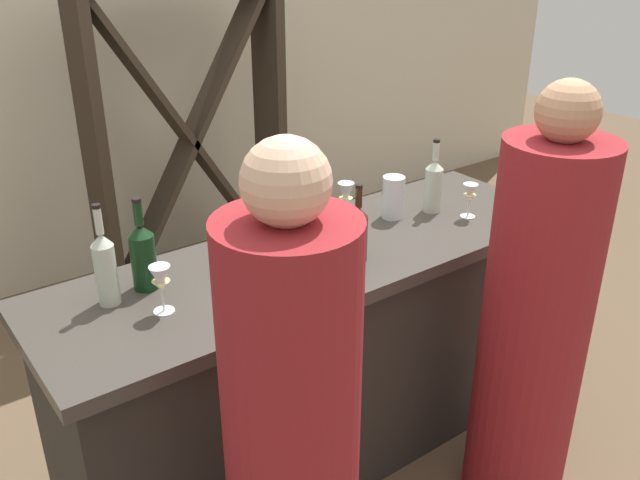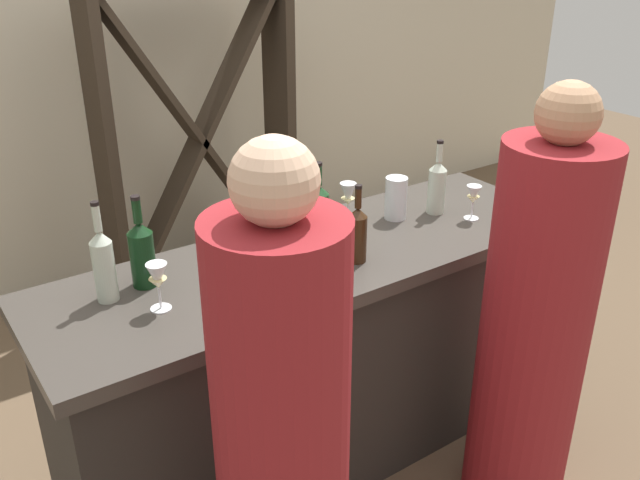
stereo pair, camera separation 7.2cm
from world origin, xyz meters
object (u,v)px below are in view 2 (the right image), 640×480
object	(u,v)px
wine_glass_near_right	(348,196)
wine_bottle_second_right_olive_green	(318,210)
wine_bottle_rightmost_amber_brown	(357,233)
wine_bottle_far_right_clear_pale	(437,186)
wine_glass_near_left	(473,196)
person_center_guest	(282,449)
water_pitcher	(396,198)
wine_bottle_center_dark_green	(307,229)
person_left_guest	(534,331)
wine_bottle_leftmost_clear_pale	(104,264)
wine_rack	(199,140)
wine_bottle_second_left_dark_green	(142,252)
wine_glass_near_center	(158,279)

from	to	relation	value
wine_glass_near_right	wine_bottle_second_right_olive_green	bearing A→B (deg)	-165.02
wine_bottle_rightmost_amber_brown	wine_bottle_far_right_clear_pale	xyz separation A→B (m)	(0.54, 0.17, 0.01)
wine_glass_near_left	person_center_guest	world-z (taller)	person_center_guest
wine_bottle_second_right_olive_green	water_pitcher	xyz separation A→B (m)	(0.37, -0.02, -0.03)
wine_bottle_center_dark_green	wine_bottle_rightmost_amber_brown	distance (m)	0.18
wine_glass_near_left	person_left_guest	world-z (taller)	person_left_guest
water_pitcher	person_center_guest	world-z (taller)	person_center_guest
wine_bottle_leftmost_clear_pale	wine_rack	bearing A→B (deg)	55.58
wine_bottle_center_dark_green	wine_glass_near_right	xyz separation A→B (m)	(0.32, 0.19, -0.01)
wine_bottle_far_right_clear_pale	wine_bottle_second_left_dark_green	bearing A→B (deg)	175.59
wine_bottle_second_left_dark_green	person_center_guest	bearing A→B (deg)	-84.98
wine_bottle_center_dark_green	wine_bottle_far_right_clear_pale	distance (m)	0.70
wine_bottle_far_right_clear_pale	wine_glass_near_center	bearing A→B (deg)	-176.24
wine_bottle_second_right_olive_green	water_pitcher	bearing A→B (deg)	-2.97
wine_glass_near_right	water_pitcher	size ratio (longest dim) A/B	0.99
water_pitcher	person_center_guest	distance (m)	1.24
wine_glass_near_left	wine_glass_near_right	xyz separation A→B (m)	(-0.44, 0.25, 0.02)
wine_bottle_second_right_olive_green	person_left_guest	xyz separation A→B (m)	(0.41, -0.72, -0.31)
wine_bottle_second_right_olive_green	wine_glass_near_center	distance (m)	0.72
wine_bottle_leftmost_clear_pale	water_pitcher	bearing A→B (deg)	-0.97
wine_bottle_center_dark_green	wine_bottle_far_right_clear_pale	size ratio (longest dim) A/B	1.08
wine_bottle_second_left_dark_green	wine_glass_near_center	xyz separation A→B (m)	(-0.02, -0.18, -0.01)
wine_glass_near_right	person_center_guest	distance (m)	1.15
wine_bottle_rightmost_amber_brown	water_pitcher	xyz separation A→B (m)	(0.36, 0.22, -0.02)
wine_rack	wine_bottle_leftmost_clear_pale	size ratio (longest dim) A/B	5.27
wine_bottle_rightmost_amber_brown	person_center_guest	size ratio (longest dim) A/B	0.18
wine_bottle_second_right_olive_green	water_pitcher	size ratio (longest dim) A/B	1.75
wine_bottle_center_dark_green	person_left_guest	distance (m)	0.87
wine_bottle_center_dark_green	wine_glass_near_right	size ratio (longest dim) A/B	1.96
wine_bottle_leftmost_clear_pale	person_center_guest	distance (m)	0.82
wine_bottle_leftmost_clear_pale	wine_bottle_second_right_olive_green	size ratio (longest dim) A/B	1.11
person_left_guest	wine_bottle_second_left_dark_green	bearing A→B (deg)	69.91
wine_bottle_rightmost_amber_brown	wine_glass_near_center	world-z (taller)	wine_bottle_rightmost_amber_brown
wine_bottle_rightmost_amber_brown	wine_bottle_far_right_clear_pale	distance (m)	0.57
wine_rack	water_pitcher	bearing A→B (deg)	-85.21
wine_bottle_center_dark_green	wine_bottle_rightmost_amber_brown	world-z (taller)	wine_bottle_center_dark_green
wine_bottle_rightmost_amber_brown	wine_bottle_far_right_clear_pale	size ratio (longest dim) A/B	0.93
wine_bottle_second_right_olive_green	wine_bottle_rightmost_amber_brown	world-z (taller)	wine_bottle_second_right_olive_green
wine_bottle_center_dark_green	wine_glass_near_right	distance (m)	0.37
wine_bottle_leftmost_clear_pale	wine_bottle_center_dark_green	world-z (taller)	wine_bottle_leftmost_clear_pale
wine_glass_near_center	wine_glass_near_right	world-z (taller)	wine_glass_near_right
person_left_guest	person_center_guest	world-z (taller)	person_center_guest
wine_rack	water_pitcher	size ratio (longest dim) A/B	10.27
person_left_guest	wine_glass_near_left	bearing A→B (deg)	-7.21
wine_bottle_rightmost_amber_brown	wine_glass_near_center	size ratio (longest dim) A/B	1.82
wine_bottle_second_left_dark_green	wine_bottle_center_dark_green	distance (m)	0.56
wine_rack	wine_glass_near_right	xyz separation A→B (m)	(-0.06, -1.50, 0.16)
wine_bottle_leftmost_clear_pale	person_left_guest	bearing A→B (deg)	-30.37
wine_bottle_second_left_dark_green	person_left_guest	world-z (taller)	person_left_guest
wine_glass_near_left	person_center_guest	distance (m)	1.37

